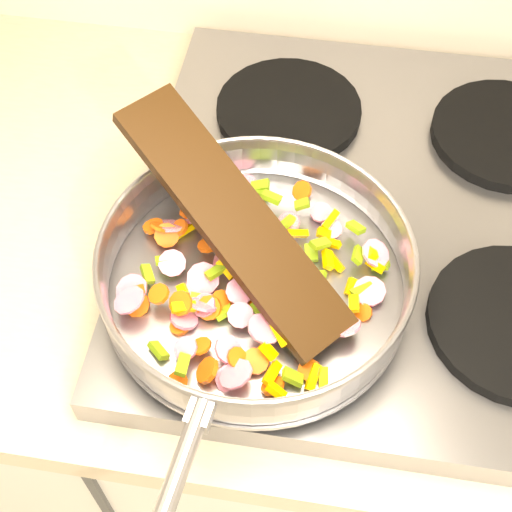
# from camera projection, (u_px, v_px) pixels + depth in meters

# --- Properties ---
(cooktop) EXTENTS (0.60, 0.60, 0.04)m
(cooktop) POSITION_uv_depth(u_px,v_px,m) (387.00, 219.00, 0.86)
(cooktop) COLOR #939399
(cooktop) RESTS_ON counter_top
(grate_fl) EXTENTS (0.19, 0.19, 0.02)m
(grate_fl) POSITION_uv_depth(u_px,v_px,m) (255.00, 287.00, 0.77)
(grate_fl) COLOR black
(grate_fl) RESTS_ON cooktop
(grate_bl) EXTENTS (0.19, 0.19, 0.02)m
(grate_bl) POSITION_uv_depth(u_px,v_px,m) (289.00, 110.00, 0.93)
(grate_bl) COLOR black
(grate_bl) RESTS_ON cooktop
(grate_br) EXTENTS (0.19, 0.19, 0.02)m
(grate_br) POSITION_uv_depth(u_px,v_px,m) (506.00, 134.00, 0.91)
(grate_br) COLOR black
(grate_br) RESTS_ON cooktop
(saute_pan) EXTENTS (0.37, 0.54, 0.06)m
(saute_pan) POSITION_uv_depth(u_px,v_px,m) (255.00, 270.00, 0.74)
(saute_pan) COLOR #9E9EA5
(saute_pan) RESTS_ON grate_fl
(vegetable_heap) EXTENTS (0.29, 0.29, 0.05)m
(vegetable_heap) POSITION_uv_depth(u_px,v_px,m) (247.00, 279.00, 0.75)
(vegetable_heap) COLOR #BF124B
(vegetable_heap) RESTS_ON saute_pan
(wooden_spatula) EXTENTS (0.28, 0.25, 0.12)m
(wooden_spatula) POSITION_uv_depth(u_px,v_px,m) (233.00, 219.00, 0.72)
(wooden_spatula) COLOR black
(wooden_spatula) RESTS_ON saute_pan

